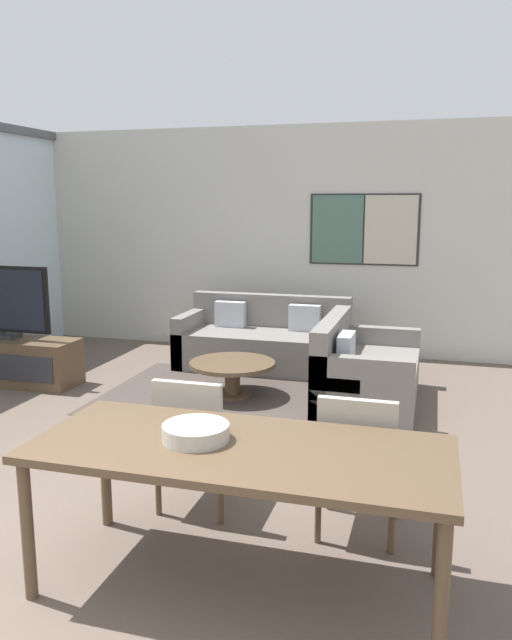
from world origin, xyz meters
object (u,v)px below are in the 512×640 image
object	(u,v)px
dining_chair_left	(196,432)
sofa_main	(265,343)
dining_table	(240,459)
dining_chair_centre	(359,453)
coffee_table	(232,370)
sofa_side	(361,374)
fruit_bowl	(196,431)
tv_console	(4,360)

from	to	relation	value
dining_chair_left	sofa_main	bearing A→B (deg)	98.38
dining_table	dining_chair_centre	bearing A→B (deg)	51.99
dining_chair_left	dining_chair_centre	distance (m)	0.99
coffee_table	dining_chair_centre	size ratio (longest dim) A/B	0.98
sofa_side	dining_chair_left	distance (m)	2.53
coffee_table	sofa_main	bearing A→B (deg)	90.00
dining_chair_left	fruit_bowl	world-z (taller)	dining_chair_left
tv_console	sofa_main	xyz separation A→B (m)	(2.47, 1.40, 0.03)
dining_chair_left	dining_chair_centre	bearing A→B (deg)	-2.69
sofa_side	dining_table	distance (m)	3.13
tv_console	dining_chair_left	bearing A→B (deg)	-34.46
sofa_main	fruit_bowl	size ratio (longest dim) A/B	5.83
sofa_side	dining_table	xyz separation A→B (m)	(-0.22, -3.10, 0.40)
dining_table	dining_chair_left	size ratio (longest dim) A/B	2.34
dining_table	dining_chair_left	world-z (taller)	dining_chair_left
dining_chair_left	fruit_bowl	size ratio (longest dim) A/B	2.61
sofa_side	tv_console	bearing A→B (deg)	95.78
fruit_bowl	sofa_side	bearing A→B (deg)	81.77
tv_console	dining_table	bearing A→B (deg)	-38.10
sofa_main	coffee_table	world-z (taller)	sofa_main
fruit_bowl	dining_table	bearing A→B (deg)	-0.94
coffee_table	dining_table	world-z (taller)	dining_table
sofa_main	dining_table	world-z (taller)	sofa_main
dining_chair_centre	fruit_bowl	size ratio (longest dim) A/B	2.61
sofa_main	dining_table	size ratio (longest dim) A/B	0.96
tv_console	fruit_bowl	distance (m)	4.27
tv_console	dining_chair_centre	size ratio (longest dim) A/B	1.93
coffee_table	sofa_side	bearing A→B (deg)	8.04
fruit_bowl	dining_chair_centre	bearing A→B (deg)	41.19
dining_table	dining_chair_left	xyz separation A→B (m)	(-0.49, 0.68, -0.17)
sofa_side	dining_chair_left	world-z (taller)	dining_chair_left
coffee_table	fruit_bowl	xyz separation A→B (m)	(0.78, -2.92, 0.52)
dining_table	tv_console	bearing A→B (deg)	141.90
sofa_side	dining_chair_left	xyz separation A→B (m)	(-0.72, -2.42, 0.23)
fruit_bowl	dining_chair_left	bearing A→B (deg)	111.80
dining_chair_left	tv_console	bearing A→B (deg)	145.54
tv_console	sofa_side	bearing A→B (deg)	5.78
sofa_main	sofa_side	distance (m)	1.60
dining_table	fruit_bowl	bearing A→B (deg)	179.06
tv_console	dining_chair_centre	world-z (taller)	dining_chair_centre
coffee_table	dining_table	size ratio (longest dim) A/B	0.42
sofa_side	dining_chair_left	bearing A→B (deg)	163.48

